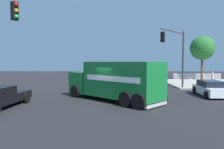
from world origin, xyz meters
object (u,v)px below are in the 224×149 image
pedestrian_near_corner (212,78)px  delivery_truck (115,80)px  shade_tree_near (202,48)px  sedan_white (211,89)px  traffic_light_primary (177,50)px

pedestrian_near_corner → delivery_truck: bearing=39.3°
pedestrian_near_corner → shade_tree_near: size_ratio=0.24×
delivery_truck → pedestrian_near_corner: 14.33m
delivery_truck → shade_tree_near: 22.22m
pedestrian_near_corner → sedan_white: bearing=66.0°
delivery_truck → pedestrian_near_corner: (-11.09, -9.07, -0.46)m
traffic_light_primary → delivery_truck: bearing=45.0°
sedan_white → shade_tree_near: 16.53m
traffic_light_primary → pedestrian_near_corner: (-4.92, -2.90, -3.08)m
traffic_light_primary → pedestrian_near_corner: 6.49m
delivery_truck → shade_tree_near: size_ratio=1.13×
delivery_truck → shade_tree_near: (-13.15, -17.57, 3.50)m
delivery_truck → traffic_light_primary: size_ratio=1.26×
traffic_light_primary → pedestrian_near_corner: bearing=-149.5°
sedan_white → delivery_truck: bearing=16.7°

